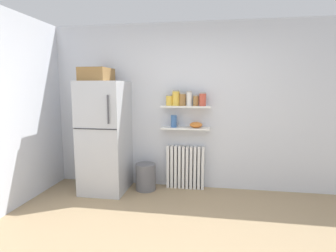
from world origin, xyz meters
TOP-DOWN VIEW (x-y plane):
  - ground_plane at (0.00, 0.50)m, footprint 7.04×7.04m
  - back_wall at (0.00, 2.05)m, footprint 7.04×0.10m
  - refrigerator at (-1.27, 1.64)m, footprint 0.66×0.74m
  - radiator at (-0.04, 1.92)m, footprint 0.60×0.12m
  - wall_shelf_lower at (-0.04, 1.89)m, footprint 0.75×0.22m
  - wall_shelf_upper at (-0.04, 1.89)m, footprint 0.75×0.22m
  - storage_jar_0 at (-0.29, 1.89)m, footprint 0.10×0.10m
  - storage_jar_1 at (-0.19, 1.89)m, footprint 0.11×0.11m
  - storage_jar_2 at (-0.09, 1.89)m, footprint 0.10×0.10m
  - storage_jar_3 at (0.01, 1.89)m, footprint 0.09×0.09m
  - storage_jar_4 at (0.12, 1.89)m, footprint 0.08×0.08m
  - storage_jar_5 at (0.22, 1.89)m, footprint 0.11×0.11m
  - vase at (-0.22, 1.89)m, footprint 0.10×0.10m
  - shelf_bowl at (0.12, 1.89)m, footprint 0.20×0.20m
  - trash_bin at (-0.65, 1.74)m, footprint 0.32×0.32m

SIDE VIEW (x-z plane):
  - ground_plane at x=0.00m, z-range 0.00..0.00m
  - trash_bin at x=-0.65m, z-range 0.00..0.42m
  - radiator at x=-0.04m, z-range 0.00..0.68m
  - refrigerator at x=-1.27m, z-range -0.05..1.84m
  - wall_shelf_lower at x=-0.04m, z-range 0.97..0.99m
  - shelf_bowl at x=0.12m, z-range 0.99..1.08m
  - vase at x=-0.22m, z-range 0.99..1.18m
  - back_wall at x=0.00m, z-range 0.00..2.60m
  - wall_shelf_upper at x=-0.04m, z-range 1.30..1.33m
  - storage_jar_4 at x=0.12m, z-range 1.33..1.50m
  - storage_jar_0 at x=-0.29m, z-range 1.33..1.50m
  - storage_jar_2 at x=-0.09m, z-range 1.33..1.53m
  - storage_jar_5 at x=0.22m, z-range 1.33..1.53m
  - storage_jar_3 at x=0.01m, z-range 1.33..1.55m
  - storage_jar_1 at x=-0.19m, z-range 1.33..1.57m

